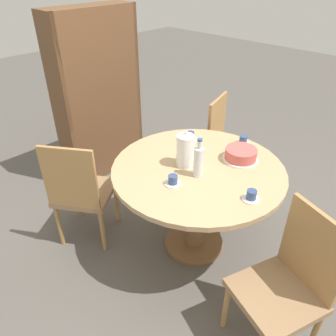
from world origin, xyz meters
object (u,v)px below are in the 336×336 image
(cake_main, at_px, (241,155))
(cup_c, at_px, (190,136))
(chair_a, at_px, (287,284))
(chair_c, at_px, (81,191))
(cup_b, at_px, (251,196))
(chair_b, at_px, (228,145))
(coffee_pot, at_px, (185,150))
(bookshelf, at_px, (100,97))
(water_bottle, at_px, (199,161))
(cup_a, at_px, (173,181))
(cup_d, at_px, (243,141))

(cake_main, height_order, cup_c, cake_main)
(chair_a, relative_size, chair_c, 1.00)
(cup_c, bearing_deg, chair_c, 155.53)
(chair_a, relative_size, cup_b, 8.33)
(chair_b, height_order, coffee_pot, coffee_pot)
(chair_a, bearing_deg, coffee_pot, -171.79)
(bookshelf, distance_m, cup_b, 1.93)
(chair_b, xyz_separation_m, coffee_pot, (-0.87, -0.21, 0.39))
(chair_a, height_order, coffee_pot, coffee_pot)
(bookshelf, relative_size, cup_c, 14.73)
(water_bottle, bearing_deg, chair_c, 122.12)
(chair_a, bearing_deg, cup_b, 174.73)
(chair_b, height_order, cup_c, chair_b)
(chair_a, relative_size, cup_c, 8.33)
(cake_main, bearing_deg, cup_a, 165.47)
(chair_c, distance_m, cup_b, 1.29)
(bookshelf, xyz_separation_m, coffee_pot, (-0.27, -1.36, 0.05))
(coffee_pot, bearing_deg, cup_a, -156.73)
(bookshelf, height_order, water_bottle, bookshelf)
(chair_b, bearing_deg, water_bottle, -173.80)
(chair_c, distance_m, bookshelf, 1.14)
(chair_c, height_order, cup_a, chair_c)
(chair_a, height_order, cup_d, chair_a)
(cup_c, bearing_deg, chair_b, -1.06)
(coffee_pot, relative_size, cup_c, 2.42)
(water_bottle, xyz_separation_m, cup_a, (-0.19, 0.05, -0.09))
(chair_b, relative_size, cup_d, 8.33)
(water_bottle, height_order, cup_a, water_bottle)
(bookshelf, relative_size, coffee_pot, 6.09)
(coffee_pot, bearing_deg, chair_a, -102.18)
(water_bottle, bearing_deg, bookshelf, 78.62)
(coffee_pot, xyz_separation_m, cup_d, (0.56, -0.12, -0.10))
(chair_c, xyz_separation_m, cup_a, (0.28, -0.70, 0.29))
(bookshelf, relative_size, cup_b, 14.73)
(cup_c, bearing_deg, coffee_pot, -145.03)
(coffee_pot, height_order, cup_a, coffee_pot)
(cup_a, relative_size, cup_d, 1.00)
(bookshelf, distance_m, cup_c, 1.14)
(bookshelf, distance_m, cake_main, 1.61)
(chair_c, relative_size, cup_c, 8.33)
(cup_d, bearing_deg, cup_b, -143.05)
(cup_b, bearing_deg, water_bottle, 93.20)
(cup_b, bearing_deg, chair_b, 40.76)
(coffee_pot, xyz_separation_m, cup_a, (-0.23, -0.10, -0.10))
(chair_a, distance_m, cup_d, 1.15)
(cup_a, xyz_separation_m, cup_c, (0.55, 0.32, 0.00))
(cake_main, xyz_separation_m, cup_a, (-0.56, 0.15, -0.02))
(chair_c, height_order, coffee_pot, coffee_pot)
(cup_b, bearing_deg, cup_d, 36.95)
(chair_c, xyz_separation_m, cup_b, (0.49, -1.15, 0.29))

